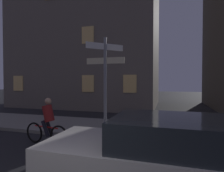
% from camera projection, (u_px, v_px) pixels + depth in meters
% --- Properties ---
extents(sidewalk_kerb, '(40.00, 3.06, 0.14)m').
position_uv_depth(sidewalk_kerb, '(126.00, 129.00, 8.28)').
color(sidewalk_kerb, gray).
rests_on(sidewalk_kerb, ground_plane).
extents(signpost, '(1.53, 1.14, 3.71)m').
position_uv_depth(signpost, '(105.00, 76.00, 7.26)').
color(signpost, gray).
rests_on(signpost, sidewalk_kerb).
extents(car_far_oncoming, '(4.32, 2.04, 1.51)m').
position_uv_depth(car_far_oncoming, '(157.00, 154.00, 3.55)').
color(car_far_oncoming, beige).
rests_on(car_far_oncoming, ground_plane).
extents(cyclist, '(1.81, 0.38, 1.61)m').
position_uv_depth(cyclist, '(47.00, 123.00, 6.41)').
color(cyclist, black).
rests_on(cyclist, ground_plane).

